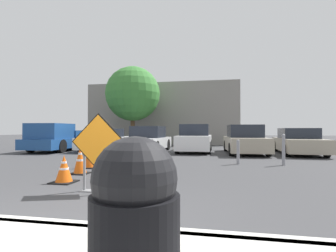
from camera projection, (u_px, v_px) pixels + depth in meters
The scene contains 18 objects.
ground_plane at pixel (177, 155), 13.00m from camera, with size 96.00×96.00×0.00m, color #3D3D3F.
curb_lip at pixel (49, 227), 3.19m from camera, with size 21.73×0.20×0.14m.
road_closed_sign at pixel (98, 148), 5.25m from camera, with size 1.15×0.20×1.59m.
traffic_cone_nearest at pixel (64, 169), 6.20m from camera, with size 0.53×0.53×0.65m.
traffic_cone_second at pixel (80, 160), 7.43m from camera, with size 0.49×0.49×0.78m.
traffic_cone_third at pixel (90, 156), 8.61m from camera, with size 0.49×0.49×0.81m.
traffic_cone_fourth at pixel (96, 154), 9.75m from camera, with size 0.51×0.51×0.70m.
pickup_truck at pixel (59, 139), 15.57m from camera, with size 2.26×5.60×1.60m.
parked_car_nearest at pixel (105, 140), 15.70m from camera, with size 1.83×4.36×1.32m.
parked_car_second at pixel (148, 140), 15.05m from camera, with size 2.04×4.17×1.45m.
parked_car_third at pixel (195, 139), 14.81m from camera, with size 1.84×4.05×1.56m.
parked_car_fourth at pixel (245, 140), 13.77m from camera, with size 2.14×4.45×1.51m.
parked_car_fifth at pixel (298, 142), 13.47m from camera, with size 2.06×4.66×1.33m.
trash_bin at pixel (135, 223), 1.62m from camera, with size 0.56×0.56×1.08m.
bollard_nearest at pixel (238, 151), 9.49m from camera, with size 0.12×0.12×0.90m.
bollard_second at pixel (284, 149), 9.20m from camera, with size 0.12×0.12×1.10m.
building_facade_backdrop at pixel (166, 115), 24.41m from camera, with size 13.10×5.00×5.27m.
street_tree_behind_lot at pixel (133, 94), 19.77m from camera, with size 4.11×4.11×6.02m.
Camera 1 is at (2.03, -2.87, 1.26)m, focal length 28.00 mm.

